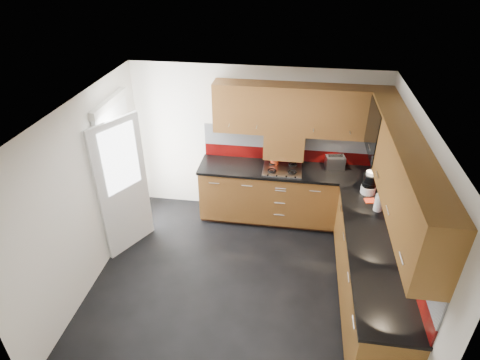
% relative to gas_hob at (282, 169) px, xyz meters
% --- Properties ---
extents(room, '(4.00, 3.80, 2.64)m').
position_rel_gas_hob_xyz_m(room, '(-0.45, -1.47, 0.54)').
color(room, black).
extents(base_cabinets, '(2.70, 3.20, 0.95)m').
position_rel_gas_hob_xyz_m(base_cabinets, '(0.62, -0.75, -0.52)').
color(base_cabinets, brown).
rests_on(base_cabinets, room).
extents(countertop, '(2.72, 3.22, 0.04)m').
position_rel_gas_hob_xyz_m(countertop, '(0.60, -0.77, -0.03)').
color(countertop, black).
rests_on(countertop, base_cabinets).
extents(backsplash, '(2.70, 3.20, 0.54)m').
position_rel_gas_hob_xyz_m(backsplash, '(0.83, -0.54, 0.26)').
color(backsplash, maroon).
rests_on(backsplash, countertop).
extents(upper_cabinets, '(2.50, 3.20, 0.72)m').
position_rel_gas_hob_xyz_m(upper_cabinets, '(0.78, -0.69, 0.88)').
color(upper_cabinets, brown).
rests_on(upper_cabinets, room).
extents(extractor_hood, '(0.60, 0.33, 0.40)m').
position_rel_gas_hob_xyz_m(extractor_hood, '(-0.00, 0.17, 0.33)').
color(extractor_hood, brown).
rests_on(extractor_hood, room).
extents(glass_cabinet, '(0.32, 0.80, 0.66)m').
position_rel_gas_hob_xyz_m(glass_cabinet, '(1.26, -0.40, 0.91)').
color(glass_cabinet, black).
rests_on(glass_cabinet, room).
extents(back_door, '(0.42, 1.19, 2.04)m').
position_rel_gas_hob_xyz_m(back_door, '(-2.23, -0.72, 0.08)').
color(back_door, white).
rests_on(back_door, room).
extents(gas_hob, '(0.58, 0.51, 0.05)m').
position_rel_gas_hob_xyz_m(gas_hob, '(0.00, 0.00, 0.00)').
color(gas_hob, silver).
rests_on(gas_hob, countertop).
extents(utensil_pot, '(0.13, 0.13, 0.45)m').
position_rel_gas_hob_xyz_m(utensil_pot, '(-0.13, 0.14, 0.08)').
color(utensil_pot, red).
rests_on(utensil_pot, countertop).
extents(toaster, '(0.31, 0.22, 0.20)m').
position_rel_gas_hob_xyz_m(toaster, '(0.78, 0.17, 0.08)').
color(toaster, silver).
rests_on(toaster, countertop).
extents(food_processor, '(0.20, 0.20, 0.34)m').
position_rel_gas_hob_xyz_m(food_processor, '(1.19, -0.47, 0.14)').
color(food_processor, white).
rests_on(food_processor, countertop).
extents(paper_towel, '(0.12, 0.12, 0.23)m').
position_rel_gas_hob_xyz_m(paper_towel, '(1.27, -0.87, 0.10)').
color(paper_towel, white).
rests_on(paper_towel, countertop).
extents(orange_cloth, '(0.16, 0.14, 0.01)m').
position_rel_gas_hob_xyz_m(orange_cloth, '(1.20, -0.68, -0.01)').
color(orange_cloth, red).
rests_on(orange_cloth, countertop).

